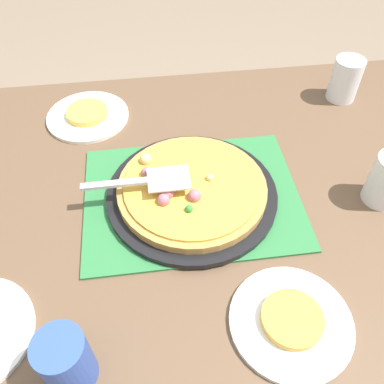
{
  "coord_description": "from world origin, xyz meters",
  "views": [
    {
      "loc": [
        0.08,
        0.6,
        1.45
      ],
      "look_at": [
        0.0,
        0.0,
        0.77
      ],
      "focal_mm": 38.17,
      "sensor_mm": 36.0,
      "label": 1
    }
  ],
  "objects_px": {
    "pizza_pan": "(192,194)",
    "plate_far_right": "(291,322)",
    "cup_corner": "(345,79)",
    "pizza": "(191,188)",
    "pizza_server": "(146,181)",
    "served_slice_right": "(292,319)",
    "plate_near_left": "(88,116)",
    "served_slice_left": "(87,113)",
    "cup_near": "(66,361)"
  },
  "relations": [
    {
      "from": "served_slice_right",
      "to": "pizza",
      "type": "bearing_deg",
      "value": -66.44
    },
    {
      "from": "pizza_pan",
      "to": "served_slice_left",
      "type": "bearing_deg",
      "value": -53.0
    },
    {
      "from": "plate_far_right",
      "to": "cup_near",
      "type": "xyz_separation_m",
      "value": [
        0.38,
        0.04,
        0.06
      ]
    },
    {
      "from": "pizza_pan",
      "to": "pizza",
      "type": "bearing_deg",
      "value": 1.3
    },
    {
      "from": "served_slice_left",
      "to": "served_slice_right",
      "type": "relative_size",
      "value": 1.0
    },
    {
      "from": "plate_far_right",
      "to": "served_slice_left",
      "type": "height_order",
      "value": "served_slice_left"
    },
    {
      "from": "pizza",
      "to": "pizza_server",
      "type": "distance_m",
      "value": 0.1
    },
    {
      "from": "pizza_pan",
      "to": "pizza",
      "type": "distance_m",
      "value": 0.02
    },
    {
      "from": "served_slice_right",
      "to": "pizza_server",
      "type": "distance_m",
      "value": 0.4
    },
    {
      "from": "served_slice_left",
      "to": "cup_corner",
      "type": "height_order",
      "value": "cup_corner"
    },
    {
      "from": "plate_near_left",
      "to": "pizza_server",
      "type": "height_order",
      "value": "pizza_server"
    },
    {
      "from": "plate_near_left",
      "to": "cup_corner",
      "type": "xyz_separation_m",
      "value": [
        -0.72,
        -0.0,
        0.06
      ]
    },
    {
      "from": "plate_near_left",
      "to": "served_slice_left",
      "type": "distance_m",
      "value": 0.01
    },
    {
      "from": "plate_near_left",
      "to": "pizza_server",
      "type": "bearing_deg",
      "value": 114.23
    },
    {
      "from": "plate_near_left",
      "to": "plate_far_right",
      "type": "xyz_separation_m",
      "value": [
        -0.38,
        0.64,
        0.0
      ]
    },
    {
      "from": "plate_far_right",
      "to": "cup_corner",
      "type": "distance_m",
      "value": 0.72
    },
    {
      "from": "plate_far_right",
      "to": "pizza_server",
      "type": "bearing_deg",
      "value": -53.48
    },
    {
      "from": "served_slice_left",
      "to": "pizza_pan",
      "type": "bearing_deg",
      "value": 127.0
    },
    {
      "from": "cup_corner",
      "to": "pizza",
      "type": "bearing_deg",
      "value": 34.31
    },
    {
      "from": "plate_near_left",
      "to": "served_slice_right",
      "type": "xyz_separation_m",
      "value": [
        -0.38,
        0.64,
        0.01
      ]
    },
    {
      "from": "pizza",
      "to": "plate_near_left",
      "type": "height_order",
      "value": "pizza"
    },
    {
      "from": "pizza_server",
      "to": "cup_near",
      "type": "bearing_deg",
      "value": 67.82
    },
    {
      "from": "plate_near_left",
      "to": "served_slice_right",
      "type": "bearing_deg",
      "value": 120.68
    },
    {
      "from": "pizza",
      "to": "pizza_server",
      "type": "xyz_separation_m",
      "value": [
        0.1,
        0.0,
        0.04
      ]
    },
    {
      "from": "pizza_server",
      "to": "pizza_pan",
      "type": "bearing_deg",
      "value": -179.62
    },
    {
      "from": "served_slice_left",
      "to": "pizza",
      "type": "bearing_deg",
      "value": 126.74
    },
    {
      "from": "pizza_pan",
      "to": "cup_corner",
      "type": "relative_size",
      "value": 3.17
    },
    {
      "from": "pizza_pan",
      "to": "plate_far_right",
      "type": "distance_m",
      "value": 0.34
    },
    {
      "from": "pizza_pan",
      "to": "plate_far_right",
      "type": "height_order",
      "value": "pizza_pan"
    },
    {
      "from": "served_slice_left",
      "to": "pizza_server",
      "type": "height_order",
      "value": "pizza_server"
    },
    {
      "from": "pizza",
      "to": "plate_near_left",
      "type": "relative_size",
      "value": 1.5
    },
    {
      "from": "plate_far_right",
      "to": "served_slice_right",
      "type": "bearing_deg",
      "value": 0.0
    },
    {
      "from": "cup_near",
      "to": "pizza_server",
      "type": "xyz_separation_m",
      "value": [
        -0.14,
        -0.35,
        0.01
      ]
    },
    {
      "from": "pizza",
      "to": "cup_corner",
      "type": "height_order",
      "value": "cup_corner"
    },
    {
      "from": "plate_far_right",
      "to": "pizza_server",
      "type": "height_order",
      "value": "pizza_server"
    },
    {
      "from": "pizza_pan",
      "to": "cup_corner",
      "type": "distance_m",
      "value": 0.57
    },
    {
      "from": "pizza",
      "to": "cup_near",
      "type": "relative_size",
      "value": 2.75
    },
    {
      "from": "pizza_pan",
      "to": "plate_far_right",
      "type": "bearing_deg",
      "value": 113.22
    },
    {
      "from": "pizza",
      "to": "cup_near",
      "type": "bearing_deg",
      "value": 55.87
    },
    {
      "from": "served_slice_right",
      "to": "cup_corner",
      "type": "height_order",
      "value": "cup_corner"
    },
    {
      "from": "served_slice_right",
      "to": "pizza_pan",
      "type": "bearing_deg",
      "value": -66.78
    },
    {
      "from": "pizza_pan",
      "to": "plate_far_right",
      "type": "xyz_separation_m",
      "value": [
        -0.14,
        0.32,
        -0.01
      ]
    },
    {
      "from": "plate_far_right",
      "to": "served_slice_right",
      "type": "height_order",
      "value": "served_slice_right"
    },
    {
      "from": "served_slice_left",
      "to": "pizza_server",
      "type": "xyz_separation_m",
      "value": [
        -0.15,
        0.32,
        0.05
      ]
    },
    {
      "from": "pizza_pan",
      "to": "pizza_server",
      "type": "height_order",
      "value": "pizza_server"
    },
    {
      "from": "pizza",
      "to": "cup_corner",
      "type": "distance_m",
      "value": 0.57
    },
    {
      "from": "served_slice_left",
      "to": "cup_near",
      "type": "xyz_separation_m",
      "value": [
        -0.0,
        0.68,
        0.04
      ]
    },
    {
      "from": "plate_near_left",
      "to": "served_slice_right",
      "type": "distance_m",
      "value": 0.74
    },
    {
      "from": "pizza",
      "to": "pizza_server",
      "type": "relative_size",
      "value": 1.43
    },
    {
      "from": "served_slice_left",
      "to": "cup_corner",
      "type": "relative_size",
      "value": 0.92
    }
  ]
}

